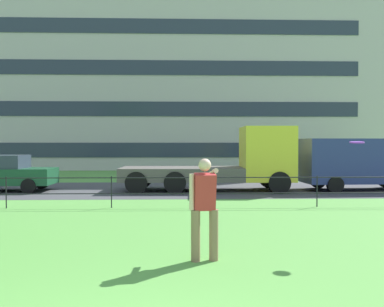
{
  "coord_description": "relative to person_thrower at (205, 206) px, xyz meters",
  "views": [
    {
      "loc": [
        0.48,
        -2.95,
        2.04
      ],
      "look_at": [
        0.81,
        7.08,
        1.79
      ],
      "focal_mm": 38.41,
      "sensor_mm": 36.0,
      "label": 1
    }
  ],
  "objects": [
    {
      "name": "street_strip",
      "position": [
        -0.93,
        11.11,
        -0.96
      ],
      "size": [
        80.0,
        6.58,
        0.01
      ],
      "primitive_type": "cube",
      "color": "#424247",
      "rests_on": "ground"
    },
    {
      "name": "park_fence",
      "position": [
        -0.93,
        5.93,
        -0.29
      ],
      "size": [
        29.6,
        0.04,
        1.0
      ],
      "color": "black",
      "rests_on": "ground"
    },
    {
      "name": "person_thrower",
      "position": [
        0.0,
        0.0,
        0.0
      ],
      "size": [
        0.51,
        0.82,
        1.77
      ],
      "color": "#846B4C",
      "rests_on": "ground"
    },
    {
      "name": "frisbee",
      "position": [
        2.95,
        0.65,
        1.1
      ],
      "size": [
        0.31,
        0.31,
        0.04
      ],
      "color": "purple"
    },
    {
      "name": "car_dark_green_center",
      "position": [
        -7.84,
        10.63,
        -0.18
      ],
      "size": [
        4.0,
        1.82,
        1.54
      ],
      "color": "#194C2D",
      "rests_on": "ground"
    },
    {
      "name": "flatbed_truck_far_right",
      "position": [
        1.86,
        10.47,
        0.26
      ],
      "size": [
        7.35,
        2.57,
        2.75
      ],
      "color": "yellow",
      "rests_on": "ground"
    },
    {
      "name": "panel_van_right",
      "position": [
        7.46,
        10.53,
        0.31
      ],
      "size": [
        5.07,
        2.25,
        2.24
      ],
      "color": "navy",
      "rests_on": "ground"
    },
    {
      "name": "apartment_building_background",
      "position": [
        -0.87,
        30.51,
        8.5
      ],
      "size": [
        33.75,
        13.55,
        18.92
      ],
      "color": "#B7B2AD",
      "rests_on": "ground"
    }
  ]
}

